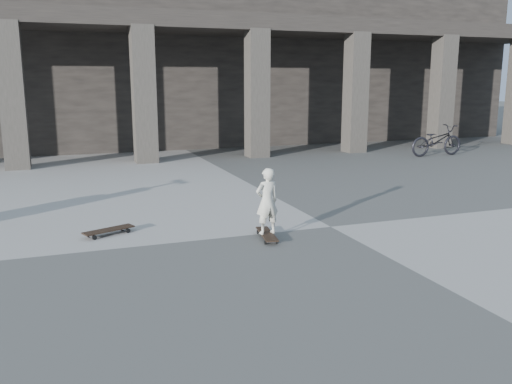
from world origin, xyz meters
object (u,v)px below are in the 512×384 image
object	(u,v)px
skateboard_spare	(109,230)
child	(267,201)
longboard	(267,234)
bicycle	(437,141)

from	to	relation	value
skateboard_spare	child	size ratio (longest dim) A/B	0.82
child	skateboard_spare	bearing A→B (deg)	-31.31
skateboard_spare	child	world-z (taller)	child
longboard	child	xyz separation A→B (m)	(0.00, 0.00, 0.54)
child	bicycle	size ratio (longest dim) A/B	0.54
longboard	skateboard_spare	world-z (taller)	skateboard_spare
bicycle	longboard	bearing A→B (deg)	127.75
child	bicycle	world-z (taller)	child
longboard	bicycle	world-z (taller)	bicycle
skateboard_spare	bicycle	distance (m)	12.44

